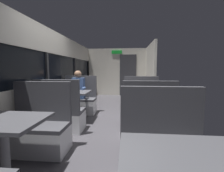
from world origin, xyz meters
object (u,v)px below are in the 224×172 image
Objects in this scene: bench_rear_aisle_facing_entry at (141,105)px; dining_table_near_window at (3,128)px; dining_table_mid_window at (71,95)px; seated_passenger at (79,95)px; bench_mid_window_facing_end at (60,116)px; bench_rear_aisle_facing_end at (148,121)px; dining_table_rear_aisle at (144,98)px; bench_front_aisle_facing_entry at (163,157)px; dining_table_front_aisle at (188,171)px; bench_mid_window_facing_entry at (80,102)px; bench_near_window_facing_entry at (38,131)px; coffee_cup_primary at (152,92)px.

dining_table_near_window is at bearing -123.24° from bench_rear_aisle_facing_entry.
dining_table_near_window is 2.23m from dining_table_mid_window.
seated_passenger is at bearing 90.00° from dining_table_near_window.
seated_passenger reaches higher than bench_mid_window_facing_end.
bench_mid_window_facing_end is 1.80m from bench_rear_aisle_facing_end.
dining_table_rear_aisle is (1.79, 0.50, 0.31)m from bench_mid_window_facing_end.
bench_front_aisle_facing_entry is 1.96m from dining_table_rear_aisle.
bench_front_aisle_facing_entry reaches higher than dining_table_rear_aisle.
dining_table_near_window is 1.89m from dining_table_front_aisle.
seated_passenger reaches higher than dining_table_front_aisle.
dining_table_mid_window is at bearing 153.32° from bench_rear_aisle_facing_end.
dining_table_near_window is at bearing -90.00° from bench_mid_window_facing_entry.
bench_mid_window_facing_end is 0.87× the size of seated_passenger.
bench_front_aisle_facing_entry is at bearing -38.68° from bench_mid_window_facing_end.
dining_table_front_aisle is at bearing -62.64° from seated_passenger.
dining_table_near_window is 1.82m from bench_front_aisle_facing_entry.
dining_table_mid_window is 0.71× the size of seated_passenger.
dining_table_mid_window is at bearing 130.01° from bench_front_aisle_facing_entry.
bench_mid_window_facing_entry is 1.22× the size of dining_table_front_aisle.
dining_table_mid_window is at bearing 90.00° from bench_near_window_facing_entry.
bench_front_aisle_facing_entry is (1.79, 0.10, -0.31)m from dining_table_near_window.
seated_passenger reaches higher than bench_front_aisle_facing_entry.
bench_mid_window_facing_entry is at bearing 90.00° from dining_table_near_window.
bench_rear_aisle_facing_entry is at bearing 90.00° from bench_rear_aisle_facing_end.
bench_rear_aisle_facing_entry reaches higher than dining_table_rear_aisle.
bench_rear_aisle_facing_entry is 0.87× the size of seated_passenger.
bench_near_window_facing_entry is at bearing -146.40° from coffee_cup_primary.
bench_rear_aisle_facing_entry is (0.00, 1.40, 0.00)m from bench_rear_aisle_facing_end.
dining_table_near_window is 1.00× the size of dining_table_front_aisle.
bench_mid_window_facing_entry is 1.22× the size of dining_table_rear_aisle.
bench_mid_window_facing_end reaches higher than dining_table_mid_window.
coffee_cup_primary is (1.95, -0.24, 0.15)m from dining_table_mid_window.
bench_near_window_facing_entry is at bearing -90.00° from bench_mid_window_facing_end.
bench_near_window_facing_entry is 12.22× the size of coffee_cup_primary.
dining_table_mid_window is at bearing 173.05° from coffee_cup_primary.
dining_table_front_aisle is 3.35m from bench_rear_aisle_facing_entry.
bench_rear_aisle_facing_entry is at bearing 90.00° from bench_front_aisle_facing_entry.
bench_near_window_facing_entry is at bearing -90.00° from seated_passenger.
coffee_cup_primary reaches higher than dining_table_near_window.
seated_passenger is at bearing 90.00° from bench_near_window_facing_entry.
bench_near_window_facing_entry is at bearing -131.38° from bench_rear_aisle_facing_entry.
coffee_cup_primary is at bearing -13.37° from dining_table_rear_aisle.
bench_mid_window_facing_end is at bearing -90.00° from seated_passenger.
bench_front_aisle_facing_entry is 1.22× the size of dining_table_rear_aisle.
bench_rear_aisle_facing_end is (0.00, 1.93, -0.31)m from dining_table_front_aisle.
seated_passenger reaches higher than dining_table_near_window.
dining_table_front_aisle is at bearing -35.98° from bench_near_window_facing_entry.
bench_rear_aisle_facing_end reaches higher than dining_table_rear_aisle.
bench_mid_window_facing_entry reaches higher than dining_table_rear_aisle.
bench_rear_aisle_facing_entry is at bearing 33.81° from bench_mid_window_facing_end.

